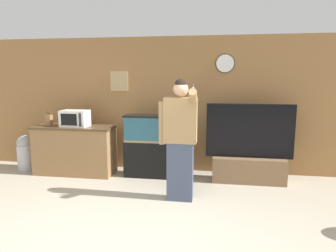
% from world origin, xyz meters
% --- Properties ---
extents(wall_back_paneled, '(10.00, 0.08, 2.60)m').
position_xyz_m(wall_back_paneled, '(0.00, 3.03, 1.30)').
color(wall_back_paneled, olive).
rests_on(wall_back_paneled, ground_plane).
extents(counter_island, '(1.53, 0.58, 0.92)m').
position_xyz_m(counter_island, '(-1.69, 2.48, 0.46)').
color(counter_island, olive).
rests_on(counter_island, ground_plane).
extents(microwave, '(0.49, 0.33, 0.30)m').
position_xyz_m(microwave, '(-1.64, 2.44, 1.08)').
color(microwave, white).
rests_on(microwave, counter_island).
extents(knife_block, '(0.10, 0.11, 0.30)m').
position_xyz_m(knife_block, '(-2.17, 2.45, 1.03)').
color(knife_block, olive).
rests_on(knife_block, counter_island).
extents(aquarium_on_stand, '(1.17, 0.35, 1.15)m').
position_xyz_m(aquarium_on_stand, '(-0.12, 2.54, 0.58)').
color(aquarium_on_stand, black).
rests_on(aquarium_on_stand, ground_plane).
extents(tv_on_stand, '(1.51, 0.40, 1.39)m').
position_xyz_m(tv_on_stand, '(1.55, 2.52, 0.40)').
color(tv_on_stand, brown).
rests_on(tv_on_stand, ground_plane).
extents(person_standing, '(0.57, 0.43, 1.82)m').
position_xyz_m(person_standing, '(0.43, 1.55, 0.95)').
color(person_standing, '#424C66').
rests_on(person_standing, ground_plane).
extents(trash_bin, '(0.33, 0.33, 0.70)m').
position_xyz_m(trash_bin, '(-2.78, 2.55, 0.36)').
color(trash_bin, '#B7B7BC').
rests_on(trash_bin, ground_plane).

